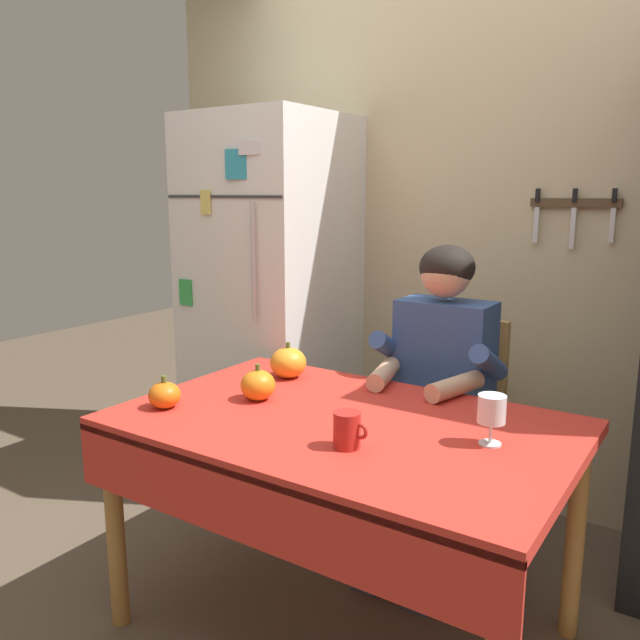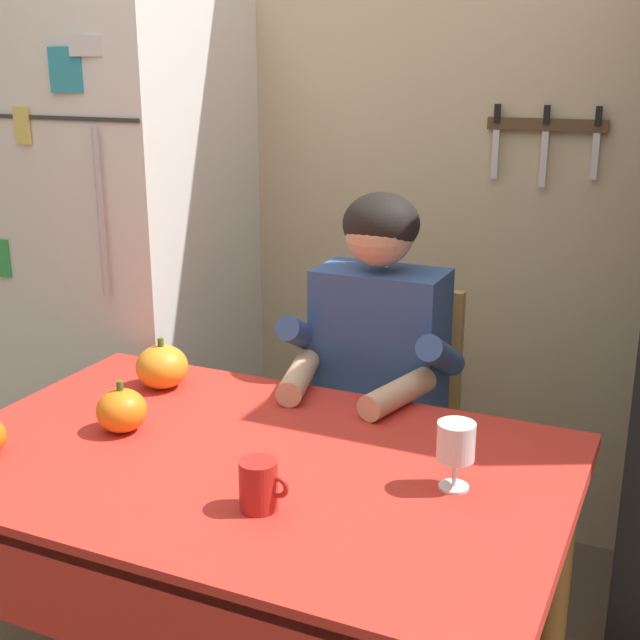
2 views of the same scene
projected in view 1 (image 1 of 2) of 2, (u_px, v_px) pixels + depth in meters
back_wall_assembly at (498, 223)px, 2.88m from camera, size 3.70×0.13×2.60m
refrigerator at (271, 302)px, 3.18m from camera, size 0.68×0.71×1.80m
dining_table at (339, 446)px, 1.99m from camera, size 1.40×0.90×0.74m
chair_behind_person at (453, 420)px, 2.63m from camera, size 0.40×0.40×0.93m
seated_person at (437, 379)px, 2.44m from camera, size 0.47×0.55×1.25m
coffee_mug at (347, 430)px, 1.76m from camera, size 0.10×0.08×0.10m
wine_glass at (492, 411)px, 1.77m from camera, size 0.08×0.08×0.15m
pumpkin_large at (165, 395)px, 2.09m from camera, size 0.11×0.11×0.11m
pumpkin_medium at (288, 363)px, 2.43m from camera, size 0.14×0.14×0.14m
pumpkin_small at (258, 385)px, 2.17m from camera, size 0.12×0.12×0.13m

